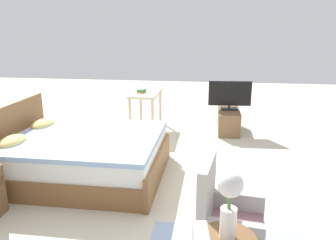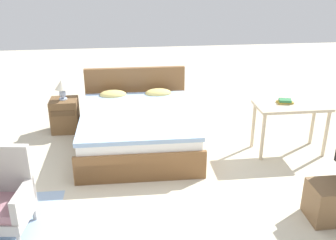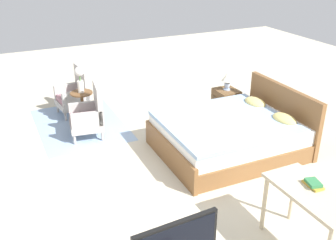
# 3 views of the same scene
# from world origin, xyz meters

# --- Properties ---
(ground_plane) EXTENTS (16.00, 16.00, 0.00)m
(ground_plane) POSITION_xyz_m (0.00, 0.00, 0.00)
(ground_plane) COLOR beige
(bed) EXTENTS (1.73, 2.16, 0.96)m
(bed) POSITION_xyz_m (-0.07, 1.11, 0.30)
(bed) COLOR brown
(bed) RESTS_ON ground_plane
(armchair_by_window_right) EXTENTS (0.61, 0.61, 0.92)m
(armchair_by_window_right) POSITION_xyz_m (-1.55, -0.78, 0.38)
(armchair_by_window_right) COLOR #ADA8A3
(armchair_by_window_right) RESTS_ON floor_rug
(flower_vase) EXTENTS (0.17, 0.17, 0.48)m
(flower_vase) POSITION_xyz_m (-2.10, -0.76, 0.91)
(flower_vase) COLOR silver
(flower_vase) RESTS_ON side_table
(tv_stand) EXTENTS (0.96, 0.40, 0.43)m
(tv_stand) POSITION_xyz_m (2.21, -0.99, 0.21)
(tv_stand) COLOR brown
(tv_stand) RESTS_ON ground_plane
(tv_flatscreen) EXTENTS (0.22, 0.81, 0.55)m
(tv_flatscreen) POSITION_xyz_m (2.21, -0.99, 0.71)
(tv_flatscreen) COLOR black
(tv_flatscreen) RESTS_ON tv_stand
(vanity_desk) EXTENTS (1.04, 0.52, 0.75)m
(vanity_desk) POSITION_xyz_m (2.13, 0.63, 0.64)
(vanity_desk) COLOR beige
(vanity_desk) RESTS_ON ground_plane
(book_stack) EXTENTS (0.23, 0.16, 0.06)m
(book_stack) POSITION_xyz_m (2.05, 0.69, 0.78)
(book_stack) COLOR #B79333
(book_stack) RESTS_ON vanity_desk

